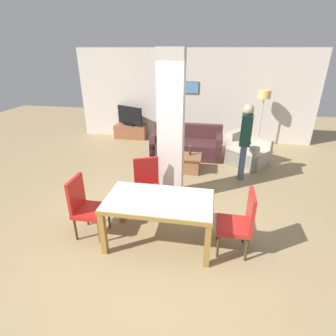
{
  "coord_description": "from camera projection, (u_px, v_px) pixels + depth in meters",
  "views": [
    {
      "loc": [
        0.68,
        -3.1,
        2.68
      ],
      "look_at": [
        0.0,
        0.74,
        0.89
      ],
      "focal_mm": 28.0,
      "sensor_mm": 36.0,
      "label": 1
    }
  ],
  "objects": [
    {
      "name": "back_wall",
      "position": [
        193.0,
        96.0,
        7.96
      ],
      "size": [
        7.2,
        0.09,
        2.7
      ],
      "color": "silver",
      "rests_on": "ground_plane"
    },
    {
      "name": "bottle",
      "position": [
        190.0,
        151.0,
        6.09
      ],
      "size": [
        0.06,
        0.06,
        0.22
      ],
      "color": "#4C2D14",
      "rests_on": "coffee_table"
    },
    {
      "name": "divider_pillar",
      "position": [
        171.0,
        130.0,
        4.64
      ],
      "size": [
        0.45,
        0.33,
        2.7
      ],
      "color": "silver",
      "rests_on": "ground_plane"
    },
    {
      "name": "floor_lamp",
      "position": [
        264.0,
        100.0,
        7.23
      ],
      "size": [
        0.34,
        0.34,
        1.64
      ],
      "color": "#B7B7BC",
      "rests_on": "ground_plane"
    },
    {
      "name": "tv_screen",
      "position": [
        130.0,
        116.0,
        8.27
      ],
      "size": [
        0.89,
        0.45,
        0.59
      ],
      "rotation": [
        0.0,
        0.0,
        2.71
      ],
      "color": "black",
      "rests_on": "tv_stand"
    },
    {
      "name": "ground_plane",
      "position": [
        160.0,
        241.0,
        4.0
      ],
      "size": [
        18.0,
        18.0,
        0.0
      ],
      "primitive_type": "plane",
      "color": "#9E865C"
    },
    {
      "name": "dining_table",
      "position": [
        159.0,
        209.0,
        3.75
      ],
      "size": [
        1.53,
        0.86,
        0.74
      ],
      "color": "olive",
      "rests_on": "ground_plane"
    },
    {
      "name": "dining_chair_far_left",
      "position": [
        148.0,
        184.0,
        4.59
      ],
      "size": [
        0.61,
        0.61,
        0.96
      ],
      "rotation": [
        0.0,
        0.0,
        -2.71
      ],
      "color": "#AE1E1C",
      "rests_on": "ground_plane"
    },
    {
      "name": "sofa",
      "position": [
        187.0,
        145.0,
        7.1
      ],
      "size": [
        1.86,
        0.88,
        0.8
      ],
      "rotation": [
        0.0,
        0.0,
        3.14
      ],
      "color": "#482629",
      "rests_on": "ground_plane"
    },
    {
      "name": "dining_chair_head_right",
      "position": [
        240.0,
        221.0,
        3.6
      ],
      "size": [
        0.46,
        0.46,
        0.96
      ],
      "rotation": [
        0.0,
        0.0,
        1.57
      ],
      "color": "#B0241F",
      "rests_on": "ground_plane"
    },
    {
      "name": "tv_stand",
      "position": [
        131.0,
        132.0,
        8.48
      ],
      "size": [
        1.02,
        0.4,
        0.43
      ],
      "color": "#955839",
      "rests_on": "ground_plane"
    },
    {
      "name": "coffee_table",
      "position": [
        184.0,
        163.0,
        6.18
      ],
      "size": [
        0.79,
        0.51,
        0.41
      ],
      "color": "#8F5D3B",
      "rests_on": "ground_plane"
    },
    {
      "name": "dining_chair_head_left",
      "position": [
        85.0,
        205.0,
        3.96
      ],
      "size": [
        0.46,
        0.46,
        0.96
      ],
      "rotation": [
        0.0,
        0.0,
        -1.57
      ],
      "color": "#B01F1A",
      "rests_on": "ground_plane"
    },
    {
      "name": "standing_person",
      "position": [
        245.0,
        137.0,
        5.55
      ],
      "size": [
        0.26,
        0.4,
        1.66
      ],
      "rotation": [
        0.0,
        0.0,
        1.47
      ],
      "color": "#455575",
      "rests_on": "ground_plane"
    },
    {
      "name": "armchair",
      "position": [
        247.0,
        153.0,
        6.57
      ],
      "size": [
        1.17,
        1.16,
        0.82
      ],
      "rotation": [
        0.0,
        0.0,
        4.08
      ],
      "color": "#BDB5A4",
      "rests_on": "ground_plane"
    }
  ]
}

